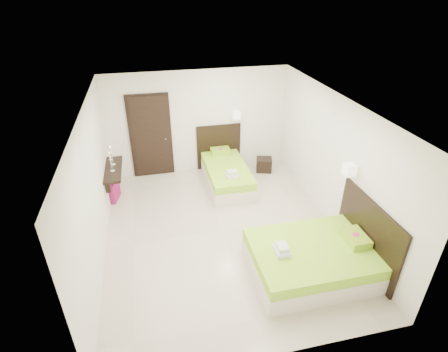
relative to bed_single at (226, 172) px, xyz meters
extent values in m
plane|color=beige|center=(-0.51, -1.87, -0.29)|extent=(5.50, 5.50, 0.00)
cube|color=beige|center=(0.00, -0.08, -0.13)|extent=(0.96, 1.92, 0.31)
cube|color=#84C71F|center=(0.00, -0.08, 0.11)|extent=(0.95, 1.90, 0.19)
cube|color=black|center=(0.00, 0.85, 0.31)|extent=(1.15, 0.05, 1.20)
cube|color=#91BD22|center=(0.00, 0.64, 0.28)|extent=(0.48, 0.33, 0.13)
cylinder|color=#D53273|center=(0.00, 0.64, 0.35)|extent=(0.12, 0.12, 0.00)
cube|color=silver|center=(0.00, -0.61, 0.25)|extent=(0.29, 0.21, 0.08)
cube|color=silver|center=(0.00, -0.61, 0.33)|extent=(0.22, 0.16, 0.08)
cube|color=beige|center=(0.42, 0.70, 1.20)|extent=(0.17, 0.17, 0.19)
cylinder|color=#2D2116|center=(0.42, 0.78, 1.20)|extent=(0.03, 0.16, 0.03)
cube|color=beige|center=(0.73, -3.28, -0.13)|extent=(2.03, 1.52, 0.32)
cube|color=#84C71F|center=(0.73, -3.28, 0.14)|extent=(2.01, 1.51, 0.20)
cube|color=black|center=(1.71, -3.28, 0.35)|extent=(0.05, 1.72, 1.27)
cube|color=#91BD22|center=(1.49, -3.28, 0.31)|extent=(0.34, 0.51, 0.14)
cylinder|color=#D53273|center=(1.49, -3.28, 0.38)|extent=(0.12, 0.12, 0.00)
cube|color=silver|center=(0.17, -3.28, 0.28)|extent=(0.22, 0.30, 0.08)
cube|color=silver|center=(0.17, -3.28, 0.36)|extent=(0.17, 0.23, 0.08)
cube|color=beige|center=(1.56, -2.64, 1.28)|extent=(0.18, 0.18, 0.20)
cylinder|color=#2D2116|center=(1.64, -2.64, 1.28)|extent=(0.16, 0.03, 0.03)
cube|color=black|center=(1.11, 0.39, -0.11)|extent=(0.48, 0.45, 0.35)
cube|color=#82114B|center=(-2.81, -0.13, -0.06)|extent=(0.55, 0.55, 0.46)
cube|color=black|center=(-1.71, 0.84, 0.76)|extent=(1.02, 0.06, 2.14)
cube|color=black|center=(-1.71, 0.81, 0.76)|extent=(0.88, 0.04, 2.06)
cylinder|color=silver|center=(-1.36, 0.77, 0.71)|extent=(0.03, 0.10, 0.03)
cube|color=black|center=(-2.58, -0.27, 0.53)|extent=(0.35, 1.20, 0.06)
cube|color=black|center=(-2.70, -0.72, 0.38)|extent=(0.10, 0.04, 0.30)
cube|color=black|center=(-2.70, 0.18, 0.38)|extent=(0.10, 0.04, 0.30)
cylinder|color=silver|center=(-2.58, -0.42, 0.57)|extent=(0.10, 0.10, 0.02)
cylinder|color=silver|center=(-2.58, -0.42, 0.69)|extent=(0.02, 0.02, 0.22)
cone|color=silver|center=(-2.58, -0.42, 0.82)|extent=(0.07, 0.07, 0.04)
cylinder|color=white|center=(-2.58, -0.42, 0.92)|extent=(0.02, 0.02, 0.15)
sphere|color=#FFB23F|center=(-2.58, -0.42, 1.00)|extent=(0.02, 0.02, 0.02)
cylinder|color=silver|center=(-2.58, -0.12, 0.57)|extent=(0.10, 0.10, 0.02)
cylinder|color=silver|center=(-2.58, -0.12, 0.69)|extent=(0.02, 0.02, 0.22)
cone|color=silver|center=(-2.58, -0.12, 0.82)|extent=(0.07, 0.07, 0.04)
cylinder|color=white|center=(-2.58, -0.12, 0.92)|extent=(0.02, 0.02, 0.15)
sphere|color=#FFB23F|center=(-2.58, -0.12, 1.00)|extent=(0.02, 0.02, 0.02)
camera|label=1|loc=(-1.71, -7.30, 4.14)|focal=28.00mm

